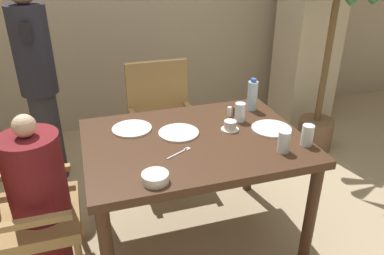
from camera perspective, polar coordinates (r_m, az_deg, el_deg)
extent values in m
plane|color=tan|center=(2.70, 0.31, -16.41)|extent=(16.00, 16.00, 0.00)
cube|color=#422819|center=(2.26, 0.36, -2.22)|extent=(1.30, 0.96, 0.05)
cylinder|color=#422819|center=(2.40, 17.54, -12.91)|extent=(0.07, 0.07, 0.73)
cylinder|color=#422819|center=(2.73, -14.42, -7.08)|extent=(0.07, 0.07, 0.73)
cylinder|color=#422819|center=(2.98, 8.80, -3.46)|extent=(0.07, 0.07, 0.73)
cube|color=#A88451|center=(2.39, -23.07, -12.55)|extent=(0.52, 0.52, 0.07)
cube|color=#A88451|center=(2.50, -23.36, -6.39)|extent=(0.47, 0.04, 0.04)
cube|color=#A88451|center=(2.11, -24.24, -13.22)|extent=(0.47, 0.04, 0.04)
cylinder|color=#A88451|center=(2.68, -16.95, -12.76)|extent=(0.04, 0.04, 0.38)
cylinder|color=#A88451|center=(2.75, -26.78, -13.77)|extent=(0.04, 0.04, 0.38)
cylinder|color=maroon|center=(2.50, -20.88, -15.82)|extent=(0.24, 0.24, 0.45)
cylinder|color=maroon|center=(2.23, -22.80, -6.78)|extent=(0.32, 0.32, 0.48)
sphere|color=beige|center=(2.09, -24.23, 0.24)|extent=(0.12, 0.12, 0.12)
cube|color=#A88451|center=(3.09, -4.13, -0.96)|extent=(0.52, 0.52, 0.07)
cube|color=#A88451|center=(3.19, -5.31, 5.62)|extent=(0.52, 0.05, 0.52)
cube|color=#A88451|center=(3.08, 0.11, 2.20)|extent=(0.04, 0.47, 0.04)
cube|color=#A88451|center=(2.99, -8.69, 1.06)|extent=(0.04, 0.47, 0.04)
cylinder|color=#A88451|center=(3.07, 1.22, -6.00)|extent=(0.04, 0.04, 0.38)
cylinder|color=#A88451|center=(2.98, -7.27, -7.36)|extent=(0.04, 0.04, 0.38)
cylinder|color=#A88451|center=(3.45, -1.19, -2.08)|extent=(0.04, 0.04, 0.38)
cylinder|color=#A88451|center=(3.37, -8.73, -3.17)|extent=(0.04, 0.04, 0.38)
cylinder|color=#2D2D33|center=(3.32, -20.96, -1.30)|extent=(0.22, 0.22, 0.78)
cylinder|color=#23232D|center=(3.07, -23.14, 10.71)|extent=(0.28, 0.28, 0.66)
cube|color=black|center=(2.87, -23.96, 13.03)|extent=(0.07, 0.01, 0.14)
cylinder|color=brown|center=(3.85, 18.18, -0.92)|extent=(0.33, 0.33, 0.30)
cylinder|color=brown|center=(3.59, 19.80, 9.36)|extent=(0.06, 0.06, 1.14)
cylinder|color=white|center=(2.30, -2.04, -0.80)|extent=(0.25, 0.25, 0.01)
cylinder|color=white|center=(2.38, -9.14, -0.17)|extent=(0.25, 0.25, 0.01)
cylinder|color=white|center=(2.40, 12.01, -0.17)|extent=(0.25, 0.25, 0.01)
cylinder|color=white|center=(2.35, 5.80, -0.27)|extent=(0.11, 0.11, 0.01)
cylinder|color=white|center=(2.34, 5.83, 0.40)|extent=(0.08, 0.08, 0.05)
cylinder|color=white|center=(1.85, -5.62, -7.62)|extent=(0.14, 0.14, 0.05)
cylinder|color=silver|center=(2.63, 9.18, 4.78)|extent=(0.07, 0.07, 0.21)
cylinder|color=#3359B2|center=(2.59, 9.37, 7.13)|extent=(0.04, 0.04, 0.02)
cylinder|color=silver|center=(2.14, 13.84, -2.10)|extent=(0.07, 0.07, 0.13)
cylinder|color=silver|center=(2.24, 17.18, -1.13)|extent=(0.07, 0.07, 0.13)
cylinder|color=silver|center=(2.45, 7.34, 2.32)|extent=(0.07, 0.07, 0.13)
cylinder|color=white|center=(2.53, 5.73, 2.44)|extent=(0.03, 0.03, 0.07)
cylinder|color=#4C3D2D|center=(2.55, 6.54, 2.51)|extent=(0.03, 0.03, 0.06)
cube|color=silver|center=(2.08, -2.24, -4.02)|extent=(0.14, 0.08, 0.00)
cube|color=silver|center=(2.13, -0.74, -3.28)|extent=(0.04, 0.04, 0.00)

